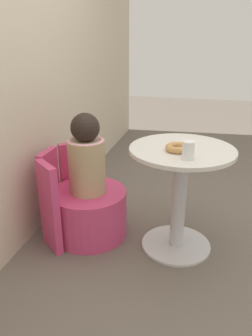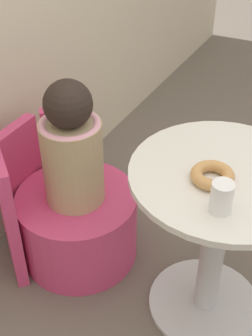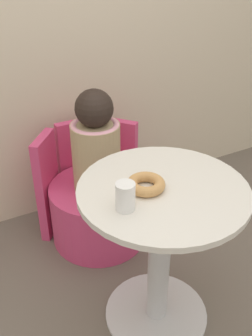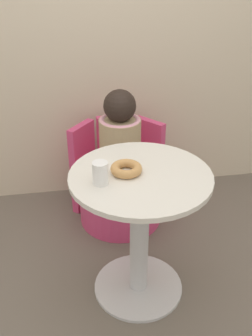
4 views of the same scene
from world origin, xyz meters
The scene contains 8 objects.
ground_plane centered at (0.00, 0.00, 0.00)m, with size 12.00×12.00×0.00m, color #665B51.
back_wall centered at (0.00, 1.13, 1.20)m, with size 6.00×0.06×2.40m.
round_table centered at (0.09, 0.06, 0.47)m, with size 0.66×0.66×0.72m.
tub_chair centered at (0.09, 0.70, 0.17)m, with size 0.54×0.54×0.35m.
booth_backrest centered at (0.09, 0.92, 0.31)m, with size 0.64×0.23×0.62m.
child_figure centered at (0.09, 0.70, 0.60)m, with size 0.25×0.25×0.56m.
donut centered at (0.03, 0.09, 0.74)m, with size 0.15×0.15×0.04m.
cup centered at (-0.10, 0.01, 0.77)m, with size 0.07×0.07×0.10m.
Camera 4 is at (-0.23, -1.44, 1.64)m, focal length 42.00 mm.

